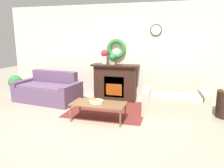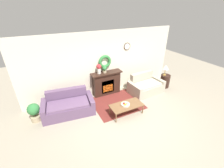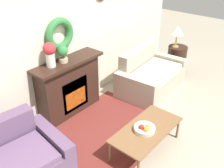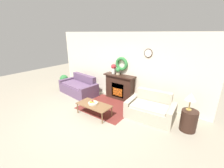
# 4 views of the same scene
# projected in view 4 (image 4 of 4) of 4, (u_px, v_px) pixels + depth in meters

# --- Properties ---
(ground_plane) EXTENTS (16.00, 16.00, 0.00)m
(ground_plane) POSITION_uv_depth(u_px,v_px,m) (82.00, 121.00, 4.77)
(ground_plane) COLOR #9E937F
(floor_rug) EXTENTS (1.88, 1.68, 0.01)m
(floor_rug) POSITION_uv_depth(u_px,v_px,m) (107.00, 106.00, 5.70)
(floor_rug) COLOR maroon
(floor_rug) RESTS_ON ground_plane
(wall_back) EXTENTS (6.80, 0.19, 2.70)m
(wall_back) POSITION_uv_depth(u_px,v_px,m) (122.00, 66.00, 6.13)
(wall_back) COLOR beige
(wall_back) RESTS_ON ground_plane
(fireplace) EXTENTS (1.34, 0.41, 1.04)m
(fireplace) POSITION_uv_depth(u_px,v_px,m) (120.00, 87.00, 6.24)
(fireplace) COLOR #331E16
(fireplace) RESTS_ON ground_plane
(couch_left) EXTENTS (1.91, 1.15, 0.83)m
(couch_left) POSITION_uv_depth(u_px,v_px,m) (79.00, 87.00, 6.85)
(couch_left) COLOR #604766
(couch_left) RESTS_ON ground_plane
(loveseat_right) EXTENTS (1.56, 1.01, 0.85)m
(loveseat_right) POSITION_uv_depth(u_px,v_px,m) (150.00, 109.00, 4.89)
(loveseat_right) COLOR #B2A893
(loveseat_right) RESTS_ON ground_plane
(coffee_table) EXTENTS (1.18, 0.58, 0.39)m
(coffee_table) POSITION_uv_depth(u_px,v_px,m) (94.00, 105.00, 5.02)
(coffee_table) COLOR brown
(coffee_table) RESTS_ON ground_plane
(fruit_bowl) EXTENTS (0.32, 0.32, 0.12)m
(fruit_bowl) POSITION_uv_depth(u_px,v_px,m) (93.00, 103.00, 5.02)
(fruit_bowl) COLOR beige
(fruit_bowl) RESTS_ON coffee_table
(side_table_by_loveseat) EXTENTS (0.45, 0.45, 0.62)m
(side_table_by_loveseat) POSITION_uv_depth(u_px,v_px,m) (189.00, 121.00, 4.24)
(side_table_by_loveseat) COLOR #331E16
(side_table_by_loveseat) RESTS_ON ground_plane
(table_lamp) EXTENTS (0.30, 0.30, 0.50)m
(table_lamp) POSITION_uv_depth(u_px,v_px,m) (191.00, 97.00, 4.08)
(table_lamp) COLOR #B28E42
(table_lamp) RESTS_ON side_table_by_loveseat
(vase_on_mantel_left) EXTENTS (0.20, 0.20, 0.41)m
(vase_on_mantel_left) POSITION_uv_depth(u_px,v_px,m) (114.00, 68.00, 6.17)
(vase_on_mantel_left) COLOR silver
(vase_on_mantel_left) RESTS_ON fireplace
(potted_plant_on_mantel) EXTENTS (0.19, 0.19, 0.30)m
(potted_plant_on_mantel) POSITION_uv_depth(u_px,v_px,m) (118.00, 71.00, 6.05)
(potted_plant_on_mantel) COLOR tan
(potted_plant_on_mantel) RESTS_ON fireplace
(potted_plant_floor_by_couch) EXTENTS (0.41, 0.41, 0.68)m
(potted_plant_floor_by_couch) POSITION_uv_depth(u_px,v_px,m) (64.00, 81.00, 7.48)
(potted_plant_floor_by_couch) COLOR tan
(potted_plant_floor_by_couch) RESTS_ON ground_plane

